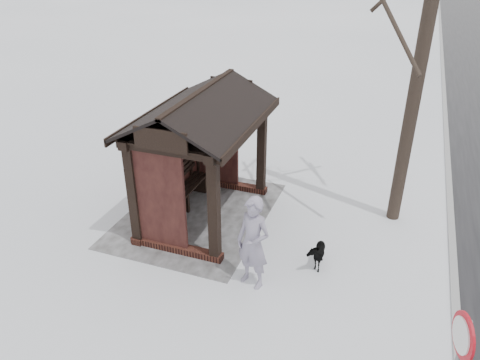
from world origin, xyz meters
name	(u,v)px	position (x,y,z in m)	size (l,w,h in m)	color
ground	(205,216)	(0.00, 0.00, 0.00)	(120.00, 120.00, 0.00)	white
kerb	(453,266)	(0.00, 5.50, 0.01)	(120.00, 0.15, 0.06)	gray
trampled_patch	(198,214)	(0.00, -0.20, 0.01)	(4.20, 3.20, 0.02)	#949399
bus_shelter	(195,130)	(0.00, -0.16, 2.17)	(3.60, 2.40, 3.09)	#381914
pedestrian	(253,243)	(1.89, 1.84, 0.94)	(0.68, 0.45, 1.87)	gray
dog	(316,252)	(0.92, 2.85, 0.31)	(0.33, 0.72, 0.61)	black
road_sign	(457,356)	(4.09, 5.10, 1.61)	(0.55, 0.20, 2.22)	slate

